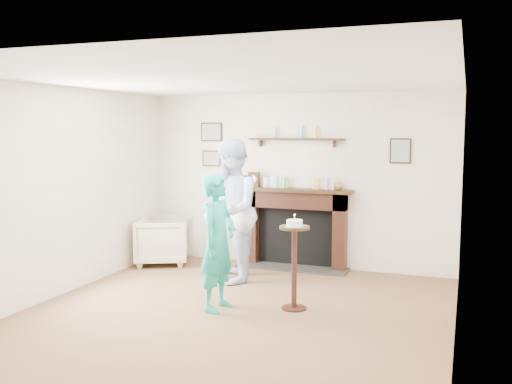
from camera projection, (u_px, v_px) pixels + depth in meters
ground at (230, 317)px, 6.05m from camera, size 5.00×5.00×0.00m
room_shell at (253, 161)px, 6.52m from camera, size 4.54×5.02×2.52m
armchair at (162, 264)px, 8.48m from camera, size 1.01×1.00×0.70m
man at (231, 281)px, 7.50m from camera, size 0.98×1.10×1.87m
woman at (218, 309)px, 6.34m from camera, size 0.40×0.58×1.52m
pedestal_table at (294, 251)px, 6.27m from camera, size 0.33×0.33×1.07m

